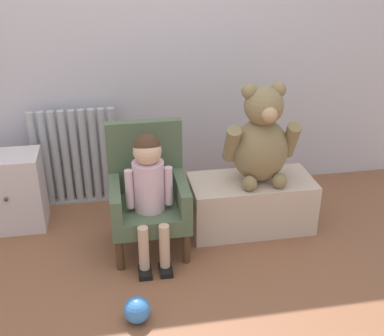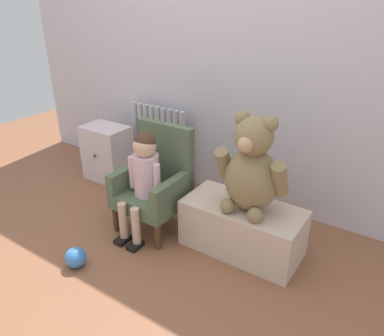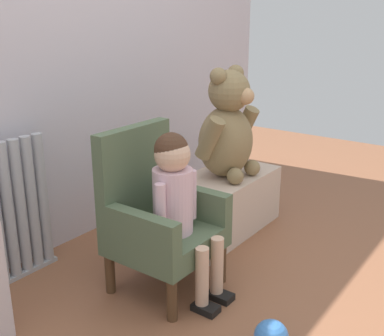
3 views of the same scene
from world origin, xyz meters
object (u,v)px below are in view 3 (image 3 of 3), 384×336
object	(u,v)px
child_armchair	(157,216)
low_bench	(221,204)
large_teddy_bear	(227,129)
child_figure	(177,193)

from	to	relation	value
child_armchair	low_bench	distance (m)	0.66
child_armchair	large_teddy_bear	world-z (taller)	large_teddy_bear
child_figure	large_teddy_bear	xyz separation A→B (m)	(0.67, 0.18, 0.11)
child_armchair	child_figure	bearing A→B (deg)	-90.00
child_figure	large_teddy_bear	distance (m)	0.70
child_armchair	low_bench	bearing A→B (deg)	6.20
child_figure	large_teddy_bear	bearing A→B (deg)	14.92
child_figure	low_bench	xyz separation A→B (m)	(0.63, 0.18, -0.31)
child_figure	low_bench	distance (m)	0.72
large_teddy_bear	child_figure	bearing A→B (deg)	-165.08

